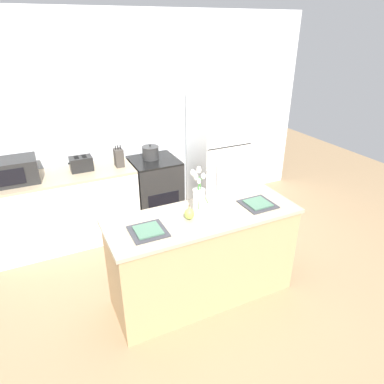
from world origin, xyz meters
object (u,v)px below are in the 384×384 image
Objects in this scene: cooking_pot at (150,153)px; microwave at (14,171)px; plate_setting_left at (148,231)px; stove_range at (156,191)px; plate_setting_right at (258,204)px; refrigerator at (217,154)px; pear_figurine at (189,213)px; toaster at (81,164)px; flower_vase at (199,195)px; knife_block at (119,158)px.

microwave reaches higher than cooking_pot.
stove_range is at bearing 68.38° from plate_setting_left.
microwave is (-2.08, 1.65, 0.10)m from plate_setting_right.
refrigerator is at bearing 0.04° from stove_range.
plate_setting_right is (0.71, -0.05, -0.05)m from pear_figurine.
cooking_pot is (0.88, 0.02, -0.00)m from toaster.
refrigerator reaches higher than plate_setting_left.
plate_setting_right is 2.18m from toaster.
cooking_pot is (-0.98, 0.05, 0.15)m from refrigerator.
pear_figurine is 1.77m from toaster.
stove_range is at bearing -179.96° from refrigerator.
microwave is at bearing 141.56° from plate_setting_right.
cooking_pot is at bearing 86.81° from flower_vase.
plate_setting_right is 0.63× the size of microwave.
microwave is (-1.51, 1.52, -0.05)m from flower_vase.
pear_figurine is at bearing -126.78° from refrigerator.
microwave is at bearing 134.89° from flower_vase.
stove_range is at bearing 81.03° from pear_figurine.
cooking_pot is at bearing 116.40° from stove_range.
plate_setting_right is (0.57, -0.13, -0.15)m from flower_vase.
cooking_pot is at bearing 69.78° from plate_setting_left.
flower_vase reaches higher than cooking_pot.
stove_range is at bearing 0.02° from microwave.
flower_vase reaches higher than plate_setting_left.
plate_setting_left is 1.64m from knife_block.
refrigerator reaches higher than plate_setting_right.
refrigerator is 4.02× the size of flower_vase.
cooking_pot is 0.45m from knife_block.
pear_figurine is 0.47× the size of plate_setting_left.
cooking_pot is at bearing 105.77° from plate_setting_right.
knife_block is at bearing -1.15° from microwave.
cooking_pot is at bearing 10.03° from knife_block.
flower_vase is 1.41× the size of plate_setting_left.
refrigerator is (0.95, 0.00, 0.39)m from stove_range.
plate_setting_right is at bearing -106.60° from refrigerator.
microwave reaches higher than plate_setting_right.
pear_figurine is 0.71m from plate_setting_right.
refrigerator is at bearing 73.40° from plate_setting_right.
stove_range is at bearing -63.60° from cooking_pot.
cooking_pot is (0.09, 1.57, -0.10)m from flower_vase.
knife_block reaches higher than pear_figurine.
refrigerator reaches higher than microwave.
refrigerator is 7.70× the size of cooking_pot.
microwave is (-2.58, -0.00, 0.20)m from refrigerator.
plate_setting_left is at bearing -81.44° from toaster.
plate_setting_left reaches higher than stove_range.
cooking_pot is 0.82× the size of knife_block.
plate_setting_left and plate_setting_right have the same top height.
knife_block is (-0.44, -0.08, 0.03)m from cooking_pot.
cooking_pot reaches higher than toaster.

